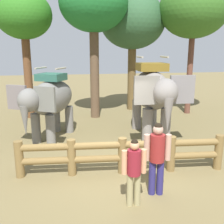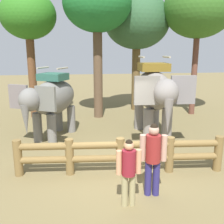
% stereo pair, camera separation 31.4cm
% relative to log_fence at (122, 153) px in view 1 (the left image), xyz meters
% --- Properties ---
extents(ground_plane, '(60.00, 60.00, 0.00)m').
position_rel_log_fence_xyz_m(ground_plane, '(0.00, 0.24, -0.60)').
color(ground_plane, brown).
extents(log_fence, '(5.96, 0.70, 1.05)m').
position_rel_log_fence_xyz_m(log_fence, '(0.00, 0.00, 0.00)').
color(log_fence, brown).
rests_on(log_fence, ground).
extents(elephant_near_left, '(2.60, 3.29, 2.81)m').
position_rel_log_fence_xyz_m(elephant_near_left, '(-2.16, 3.39, 0.98)').
color(elephant_near_left, slate).
rests_on(elephant_near_left, ground).
extents(elephant_center, '(2.14, 3.74, 3.22)m').
position_rel_log_fence_xyz_m(elephant_center, '(1.86, 3.01, 1.21)').
color(elephant_center, gray).
rests_on(elephant_center, ground).
extents(tourist_woman_in_black, '(0.56, 0.31, 1.59)m').
position_rel_log_fence_xyz_m(tourist_woman_in_black, '(-0.09, -1.65, 0.32)').
color(tourist_woman_in_black, '#9C9163').
rests_on(tourist_woman_in_black, ground).
extents(tourist_man_in_blue, '(0.64, 0.41, 1.82)m').
position_rel_log_fence_xyz_m(tourist_man_in_blue, '(0.57, -1.28, 0.45)').
color(tourist_man_in_blue, navy).
rests_on(tourist_man_in_blue, ground).
extents(tree_far_left, '(2.71, 2.71, 6.22)m').
position_rel_log_fence_xyz_m(tree_far_left, '(-3.37, 7.03, 4.35)').
color(tree_far_left, brown).
rests_on(tree_far_left, ground).
extents(tree_back_center, '(3.32, 3.32, 7.06)m').
position_rel_log_fence_xyz_m(tree_back_center, '(-0.05, 6.52, 4.95)').
color(tree_back_center, brown).
rests_on(tree_back_center, ground).
extents(tree_far_right, '(3.59, 3.59, 6.50)m').
position_rel_log_fence_xyz_m(tree_far_right, '(2.25, 8.00, 4.31)').
color(tree_far_right, brown).
rests_on(tree_far_right, ground).
extents(tree_deep_back, '(3.54, 3.54, 7.00)m').
position_rel_log_fence_xyz_m(tree_deep_back, '(5.08, 6.50, 4.86)').
color(tree_deep_back, brown).
rests_on(tree_deep_back, ground).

